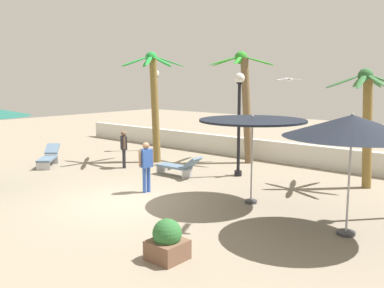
% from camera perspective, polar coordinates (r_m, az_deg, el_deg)
% --- Properties ---
extents(ground_plane, '(56.00, 56.00, 0.00)m').
position_cam_1_polar(ground_plane, '(12.98, -8.55, -7.63)').
color(ground_plane, gray).
extents(boundary_wall, '(25.20, 0.30, 0.90)m').
position_cam_1_polar(boundary_wall, '(19.27, 10.62, -0.92)').
color(boundary_wall, silver).
rests_on(boundary_wall, ground_plane).
extents(patio_umbrella_0, '(3.08, 3.08, 2.61)m').
position_cam_1_polar(patio_umbrella_0, '(12.35, 8.11, 2.89)').
color(patio_umbrella_0, '#333338').
rests_on(patio_umbrella_0, ground_plane).
extents(patio_umbrella_2, '(3.13, 3.13, 2.87)m').
position_cam_1_polar(patio_umbrella_2, '(10.30, 20.66, 2.24)').
color(patio_umbrella_2, '#333338').
rests_on(patio_umbrella_2, ground_plane).
extents(palm_tree_0, '(2.88, 2.94, 4.80)m').
position_cam_1_polar(palm_tree_0, '(18.66, -5.15, 6.93)').
color(palm_tree_0, olive).
rests_on(palm_tree_0, ground_plane).
extents(palm_tree_1, '(2.63, 2.63, 3.98)m').
position_cam_1_polar(palm_tree_1, '(15.23, 22.37, 4.20)').
color(palm_tree_1, olive).
rests_on(palm_tree_1, ground_plane).
extents(palm_tree_2, '(3.11, 2.92, 4.81)m').
position_cam_1_polar(palm_tree_2, '(18.58, 7.09, 6.78)').
color(palm_tree_2, brown).
rests_on(palm_tree_2, ground_plane).
extents(lamp_post_0, '(0.34, 0.34, 4.07)m').
position_cam_1_polar(lamp_post_0, '(21.70, -4.82, 5.42)').
color(lamp_post_0, black).
rests_on(lamp_post_0, ground_plane).
extents(lamp_post_2, '(0.38, 0.38, 3.85)m').
position_cam_1_polar(lamp_post_2, '(15.86, 6.32, 4.26)').
color(lamp_post_2, black).
rests_on(lamp_post_2, ground_plane).
extents(lounge_chair_0, '(1.70, 1.72, 0.83)m').
position_cam_1_polar(lounge_chair_0, '(18.88, -18.65, -1.58)').
color(lounge_chair_0, '#B7B7BC').
rests_on(lounge_chair_0, ground_plane).
extents(lounge_chair_1, '(1.89, 0.59, 0.84)m').
position_cam_1_polar(lounge_chair_1, '(15.98, -1.77, -2.96)').
color(lounge_chair_1, '#B7B7BC').
rests_on(lounge_chair_1, ground_plane).
extents(guest_0, '(0.29, 0.55, 1.64)m').
position_cam_1_polar(guest_0, '(13.70, -6.15, -2.44)').
color(guest_0, '#3359B2').
rests_on(guest_0, ground_plane).
extents(guest_1, '(0.48, 0.40, 1.52)m').
position_cam_1_polar(guest_1, '(17.62, -9.13, -0.26)').
color(guest_1, '#26262D').
rests_on(guest_1, ground_plane).
extents(seagull_0, '(0.51, 1.25, 0.14)m').
position_cam_1_polar(seagull_0, '(16.53, 12.90, 8.44)').
color(seagull_0, white).
extents(planter, '(0.70, 0.70, 0.85)m').
position_cam_1_polar(planter, '(8.83, -3.34, -12.88)').
color(planter, brown).
rests_on(planter, ground_plane).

